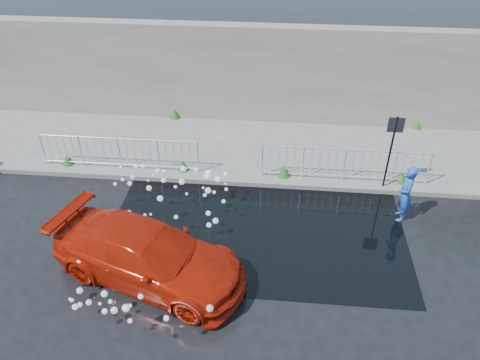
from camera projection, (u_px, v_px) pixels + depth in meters
The scene contains 12 objects.
ground at pixel (235, 252), 12.08m from camera, with size 90.00×90.00×0.00m, color black.
pavement at pixel (250, 149), 16.11m from camera, with size 30.00×4.00×0.15m, color #5F5F5B.
curb at pixel (245, 182), 14.48m from camera, with size 30.00×0.25×0.16m, color #5F5F5B.
retaining_wall at pixel (255, 74), 16.84m from camera, with size 30.00×0.60×3.50m, color #676157.
puddle at pixel (257, 227), 12.85m from camera, with size 8.00×5.00×0.01m, color black.
sign_post at pixel (392, 141), 13.29m from camera, with size 0.45×0.06×2.50m.
railing_left at pixel (119, 152), 14.69m from camera, with size 5.05×0.05×1.10m.
railing_right at pixel (345, 163), 14.15m from camera, with size 5.05×0.05×1.10m.
weeds at pixel (239, 150), 15.58m from camera, with size 12.17×3.93×0.36m.
water_spray at pixel (161, 217), 12.06m from camera, with size 3.51×5.51×1.06m.
red_car at pixel (149, 255), 11.00m from camera, with size 1.94×4.78×1.39m, color #A51706.
person at pixel (405, 194), 12.71m from camera, with size 0.62×0.41×1.70m, color #214AA7.
Camera 1 is at (0.96, -8.75, 8.48)m, focal length 35.00 mm.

